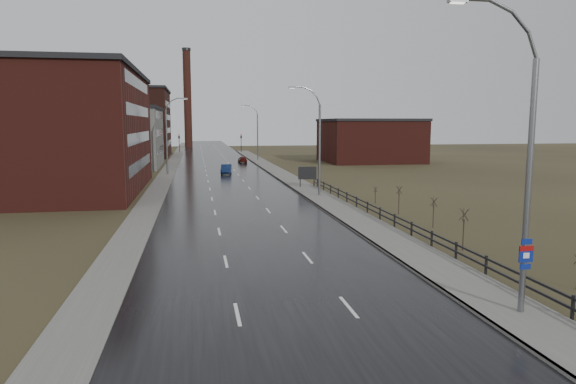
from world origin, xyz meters
name	(u,v)px	position (x,y,z in m)	size (l,w,h in m)	color
ground	(317,355)	(0.00, 0.00, 0.00)	(320.00, 320.00, 0.00)	#2D2819
road	(223,175)	(0.00, 60.00, 0.03)	(14.00, 300.00, 0.06)	black
sidewalk_right	(320,197)	(8.60, 35.00, 0.09)	(3.20, 180.00, 0.18)	#595651
curb_right	(305,198)	(7.08, 35.00, 0.09)	(0.16, 180.00, 0.18)	slate
sidewalk_left	(165,176)	(-8.20, 60.00, 0.06)	(2.40, 260.00, 0.12)	#595651
warehouse_near	(36,131)	(-20.99, 45.00, 6.76)	(22.44, 28.56, 13.50)	#471914
warehouse_mid	(113,137)	(-17.99, 78.00, 5.26)	(16.32, 20.40, 10.50)	slate
warehouse_far	(110,123)	(-22.99, 108.00, 7.76)	(26.52, 24.48, 15.50)	#331611
building_right	(370,140)	(30.30, 82.00, 4.26)	(18.36, 16.32, 8.50)	#471914
smokestack	(188,98)	(-6.00, 150.00, 15.50)	(2.70, 2.70, 30.70)	#331611
streetlight_main	(522,164)	(8.47, 2.00, 6.06)	(3.91, 0.29, 12.11)	slate
streetlight_right_mid	(317,141)	(8.50, 36.00, 5.84)	(3.36, 0.28, 11.35)	slate
streetlight_left	(169,135)	(-7.70, 62.00, 5.84)	(3.36, 0.28, 11.35)	slate
streetlight_right_far	(256,132)	(8.50, 90.00, 5.84)	(3.36, 0.28, 11.35)	slate
guardrail	(398,221)	(10.30, 18.31, 0.71)	(0.10, 53.05, 1.10)	black
shrub_c	(464,228)	(11.95, 12.22, 1.37)	(0.61, 0.64, 2.57)	#382D23
shrub_d	(433,212)	(13.28, 18.95, 1.19)	(0.53, 0.56, 2.24)	#382D23
shrub_e	(399,199)	(12.94, 24.67, 1.28)	(0.57, 0.60, 2.41)	#382D23
shrub_f	(375,195)	(13.01, 30.62, 0.84)	(0.39, 0.41, 1.59)	#382D23
billboard	(307,174)	(9.10, 43.25, 1.72)	(2.18, 0.17, 2.54)	black
traffic_light_left	(179,135)	(-8.00, 120.00, 4.60)	(0.58, 2.73, 5.30)	black
traffic_light_right	(241,135)	(8.00, 120.00, 4.60)	(0.58, 2.73, 5.30)	black
car_near	(226,169)	(0.66, 61.84, 0.71)	(1.50, 4.30, 1.42)	#0D1D44
car_far	(243,160)	(5.03, 83.20, 0.64)	(1.52, 3.77, 1.29)	#410E0A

